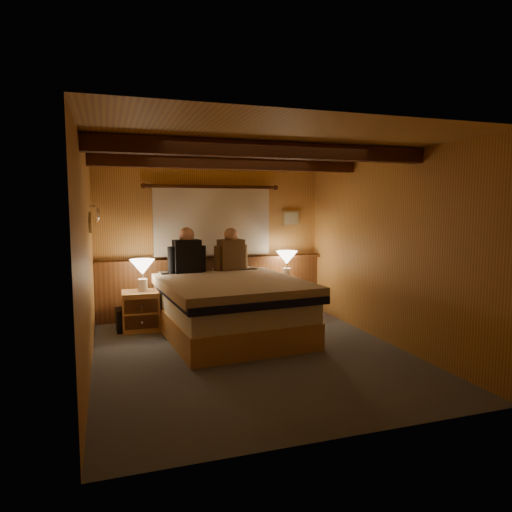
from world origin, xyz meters
name	(u,v)px	position (x,y,z in m)	size (l,w,h in m)	color
floor	(252,354)	(0.00, 0.00, 0.00)	(4.20, 4.20, 0.00)	#4D535C
ceiling	(252,148)	(0.00, 0.00, 2.40)	(4.20, 4.20, 0.00)	tan
wall_back	(212,241)	(0.00, 2.10, 1.20)	(3.60, 3.60, 0.00)	#CF964A
wall_left	(87,259)	(-1.80, 0.00, 1.20)	(4.20, 4.20, 0.00)	#CF964A
wall_right	(385,249)	(1.80, 0.00, 1.20)	(4.20, 4.20, 0.00)	#CF964A
wall_front	(339,282)	(0.00, -2.10, 1.20)	(3.60, 3.60, 0.00)	#CF964A
wainscot	(213,286)	(0.00, 2.04, 0.49)	(3.60, 0.23, 0.94)	brown
curtain_window	(213,221)	(0.00, 2.03, 1.52)	(2.18, 0.09, 1.11)	#472111
ceiling_beams	(248,158)	(0.00, 0.15, 2.31)	(3.60, 1.65, 0.16)	#472111
coat_rail	(96,212)	(-1.72, 1.58, 1.67)	(0.05, 0.55, 0.24)	silver
framed_print	(291,218)	(1.35, 2.08, 1.55)	(0.30, 0.04, 0.25)	tan
bed	(230,306)	(-0.05, 0.85, 0.40)	(1.92, 2.41, 0.78)	tan
nightstand_left	(141,311)	(-1.17, 1.50, 0.28)	(0.51, 0.46, 0.55)	tan
nightstand_right	(283,297)	(1.08, 1.73, 0.30)	(0.56, 0.51, 0.59)	tan
lamp_left	(142,269)	(-1.13, 1.52, 0.87)	(0.35, 0.35, 0.45)	silver
lamp_right	(287,259)	(1.13, 1.71, 0.90)	(0.34, 0.34, 0.45)	silver
person_left	(187,254)	(-0.48, 1.63, 1.05)	(0.57, 0.26, 0.70)	black
person_right	(231,253)	(0.21, 1.71, 1.04)	(0.55, 0.29, 0.68)	#533921
duffel_bag	(136,318)	(-1.24, 1.53, 0.17)	(0.54, 0.33, 0.38)	black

